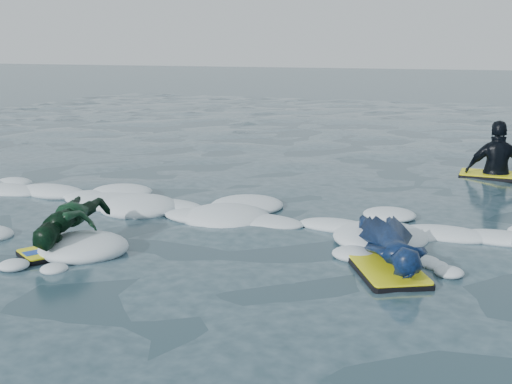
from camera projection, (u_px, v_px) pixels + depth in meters
ground at (224, 255)px, 7.18m from camera, size 120.00×120.00×0.00m
foam_band at (258, 231)px, 8.12m from camera, size 12.00×3.10×0.30m
prone_woman_unit at (391, 247)px, 6.76m from camera, size 1.20×1.79×0.44m
prone_child_unit at (72, 226)px, 7.36m from camera, size 0.92×1.46×0.54m
waiting_rider_unit at (497, 174)px, 11.31m from camera, size 1.25×0.69×1.87m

